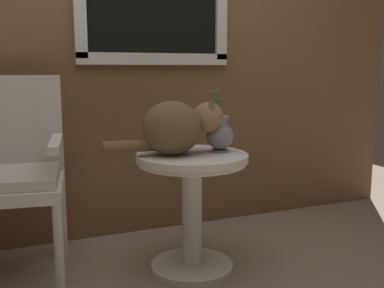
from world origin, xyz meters
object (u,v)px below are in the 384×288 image
object	(u,v)px
cat	(176,127)
pewter_vase_with_ivy	(220,133)
wicker_side_table	(192,190)
wicker_chair	(9,165)

from	to	relation	value
cat	pewter_vase_with_ivy	size ratio (longest dim) A/B	1.92
wicker_side_table	wicker_chair	world-z (taller)	wicker_chair
wicker_chair	cat	world-z (taller)	wicker_chair
pewter_vase_with_ivy	wicker_chair	bearing A→B (deg)	161.98
cat	wicker_side_table	bearing A→B (deg)	-11.00
cat	pewter_vase_with_ivy	world-z (taller)	pewter_vase_with_ivy
wicker_chair	pewter_vase_with_ivy	world-z (taller)	wicker_chair
cat	pewter_vase_with_ivy	distance (m)	0.24
wicker_chair	pewter_vase_with_ivy	bearing A→B (deg)	-18.02
wicker_chair	pewter_vase_with_ivy	xyz separation A→B (m)	(1.00, -0.33, 0.15)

